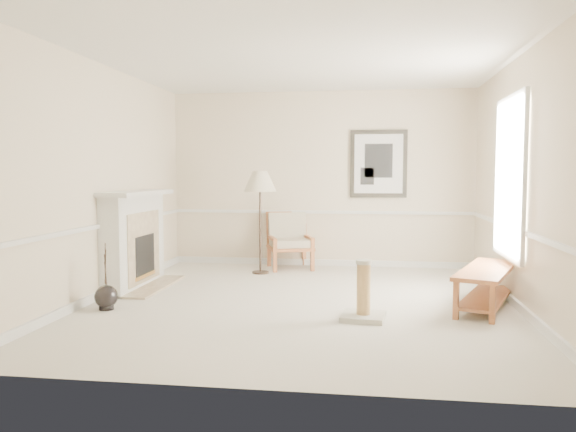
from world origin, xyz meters
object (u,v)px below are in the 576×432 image
at_px(floor_vase, 106,297).
at_px(bench, 486,281).
at_px(armchair, 289,238).
at_px(floor_lamp, 260,184).
at_px(scratching_post, 363,301).

height_order(floor_vase, bench, floor_vase).
relative_size(floor_vase, armchair, 0.84).
bearing_deg(armchair, floor_vase, -137.06).
bearing_deg(armchair, floor_lamp, -140.44).
bearing_deg(floor_vase, scratching_post, -0.22).
height_order(armchair, scratching_post, armchair).
height_order(floor_vase, floor_lamp, floor_lamp).
relative_size(floor_vase, scratching_post, 1.20).
relative_size(bench, scratching_post, 2.62).
xyz_separation_m(floor_vase, bench, (4.30, 0.73, 0.17)).
relative_size(floor_lamp, scratching_post, 2.48).
bearing_deg(floor_lamp, armchair, 58.63).
xyz_separation_m(floor_vase, scratching_post, (2.90, -0.01, 0.06)).
height_order(floor_vase, scratching_post, floor_vase).
height_order(armchair, bench, armchair).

